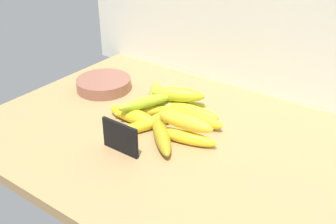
# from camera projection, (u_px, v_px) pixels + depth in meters

# --- Properties ---
(counter_top) EXTENTS (1.10, 0.76, 0.03)m
(counter_top) POSITION_uv_depth(u_px,v_px,m) (178.00, 142.00, 1.10)
(counter_top) COLOR tan
(counter_top) RESTS_ON ground
(chalkboard_sign) EXTENTS (0.11, 0.02, 0.08)m
(chalkboard_sign) POSITION_uv_depth(u_px,v_px,m) (120.00, 139.00, 1.01)
(chalkboard_sign) COLOR black
(chalkboard_sign) RESTS_ON counter_top
(fruit_bowl) EXTENTS (0.18, 0.18, 0.04)m
(fruit_bowl) POSITION_uv_depth(u_px,v_px,m) (104.00, 84.00, 1.34)
(fruit_bowl) COLOR #8D5847
(fruit_bowl) RESTS_ON counter_top
(banana_0) EXTENTS (0.14, 0.14, 0.04)m
(banana_0) POSITION_uv_depth(u_px,v_px,m) (143.00, 112.00, 1.17)
(banana_0) COLOR gold
(banana_0) RESTS_ON counter_top
(banana_1) EXTENTS (0.17, 0.05, 0.04)m
(banana_1) POSITION_uv_depth(u_px,v_px,m) (133.00, 116.00, 1.15)
(banana_1) COLOR yellow
(banana_1) RESTS_ON counter_top
(banana_2) EXTENTS (0.19, 0.06, 0.04)m
(banana_2) POSITION_uv_depth(u_px,v_px,m) (189.00, 111.00, 1.18)
(banana_2) COLOR gold
(banana_2) RESTS_ON counter_top
(banana_3) EXTENTS (0.09, 0.19, 0.04)m
(banana_3) POSITION_uv_depth(u_px,v_px,m) (171.00, 115.00, 1.16)
(banana_3) COLOR yellow
(banana_3) RESTS_ON counter_top
(banana_4) EXTENTS (0.18, 0.16, 0.04)m
(banana_4) POSITION_uv_depth(u_px,v_px,m) (172.00, 107.00, 1.20)
(banana_4) COLOR gold
(banana_4) RESTS_ON counter_top
(banana_5) EXTENTS (0.18, 0.04, 0.04)m
(banana_5) POSITION_uv_depth(u_px,v_px,m) (195.00, 117.00, 1.14)
(banana_5) COLOR yellow
(banana_5) RESTS_ON counter_top
(banana_6) EXTENTS (0.15, 0.18, 0.04)m
(banana_6) POSITION_uv_depth(u_px,v_px,m) (156.00, 96.00, 1.25)
(banana_6) COLOR #9DB830
(banana_6) RESTS_ON counter_top
(banana_7) EXTENTS (0.10, 0.15, 0.03)m
(banana_7) POSITION_uv_depth(u_px,v_px,m) (149.00, 102.00, 1.23)
(banana_7) COLOR yellow
(banana_7) RESTS_ON counter_top
(banana_8) EXTENTS (0.17, 0.07, 0.03)m
(banana_8) POSITION_uv_depth(u_px,v_px,m) (187.00, 138.00, 1.05)
(banana_8) COLOR yellow
(banana_8) RESTS_ON counter_top
(banana_9) EXTENTS (0.11, 0.18, 0.03)m
(banana_9) POSITION_uv_depth(u_px,v_px,m) (145.00, 125.00, 1.11)
(banana_9) COLOR yellow
(banana_9) RESTS_ON counter_top
(banana_10) EXTENTS (0.17, 0.17, 0.04)m
(banana_10) POSITION_uv_depth(u_px,v_px,m) (161.00, 134.00, 1.07)
(banana_10) COLOR #AF951F
(banana_10) RESTS_ON counter_top
(banana_11) EXTENTS (0.10, 0.17, 0.03)m
(banana_11) POSITION_uv_depth(u_px,v_px,m) (146.00, 102.00, 1.15)
(banana_11) COLOR #A1C32A
(banana_11) RESTS_ON banana_0
(banana_12) EXTENTS (0.16, 0.06, 0.04)m
(banana_12) POSITION_uv_depth(u_px,v_px,m) (186.00, 121.00, 1.05)
(banana_12) COLOR yellow
(banana_12) RESTS_ON banana_8
(banana_13) EXTENTS (0.16, 0.11, 0.04)m
(banana_13) POSITION_uv_depth(u_px,v_px,m) (178.00, 94.00, 1.19)
(banana_13) COLOR gold
(banana_13) RESTS_ON banana_4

